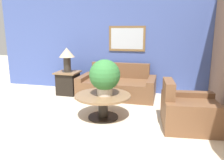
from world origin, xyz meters
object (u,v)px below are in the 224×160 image
couch_main (117,86)px  table_lamp (67,56)px  coffee_table (103,101)px  potted_plant_on_table (105,76)px  side_table (68,83)px  armchair (189,112)px

couch_main → table_lamp: bearing=-175.7°
coffee_table → potted_plant_on_table: 0.50m
potted_plant_on_table → table_lamp: bearing=136.1°
side_table → armchair: bearing=-24.5°
armchair → side_table: 3.28m
side_table → couch_main: bearing=4.3°
coffee_table → couch_main: bearing=92.2°
couch_main → armchair: size_ratio=1.79×
couch_main → side_table: size_ratio=3.17×
couch_main → coffee_table: couch_main is taller
coffee_table → table_lamp: bearing=135.5°
armchair → table_lamp: size_ratio=1.70×
couch_main → armchair: 2.20m
couch_main → coffee_table: size_ratio=1.81×
armchair → potted_plant_on_table: (-1.55, -0.02, 0.58)m
coffee_table → side_table: 1.95m
table_lamp → couch_main: bearing=4.3°
coffee_table → potted_plant_on_table: (0.04, -0.01, 0.50)m
coffee_table → table_lamp: table_lamp is taller
coffee_table → table_lamp: 2.07m
armchair → couch_main: bearing=42.1°
couch_main → side_table: 1.34m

